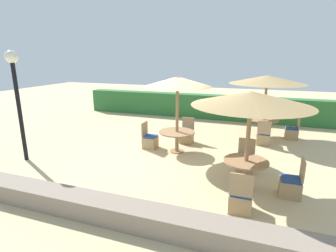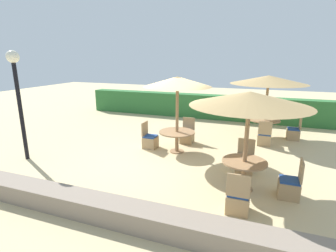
{
  "view_description": "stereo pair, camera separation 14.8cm",
  "coord_description": "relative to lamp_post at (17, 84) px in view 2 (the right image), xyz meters",
  "views": [
    {
      "loc": [
        2.8,
        -7.36,
        3.15
      ],
      "look_at": [
        0.0,
        0.6,
        0.9
      ],
      "focal_mm": 28.0,
      "sensor_mm": 36.0,
      "label": 1
    },
    {
      "loc": [
        2.94,
        -7.31,
        3.15
      ],
      "look_at": [
        0.0,
        0.6,
        0.9
      ],
      "focal_mm": 28.0,
      "sensor_mm": 36.0,
      "label": 2
    }
  ],
  "objects": [
    {
      "name": "parasol_center",
      "position": [
        4.26,
        2.25,
        0.0
      ],
      "size": [
        2.21,
        2.21,
        2.53
      ],
      "color": "#93704C",
      "rests_on": "ground_plane"
    },
    {
      "name": "patio_chair_back_right_south",
      "position": [
        7.02,
        4.03,
        -2.09
      ],
      "size": [
        0.46,
        0.46,
        0.93
      ],
      "color": "tan",
      "rests_on": "ground_plane"
    },
    {
      "name": "patio_chair_front_right_south",
      "position": [
        6.58,
        -0.7,
        -2.09
      ],
      "size": [
        0.46,
        0.46,
        0.93
      ],
      "color": "tan",
      "rests_on": "ground_plane"
    },
    {
      "name": "patio_chair_front_right_east",
      "position": [
        7.63,
        0.32,
        -2.09
      ],
      "size": [
        0.46,
        0.46,
        0.93
      ],
      "rotation": [
        0.0,
        0.0,
        1.57
      ],
      "color": "tan",
      "rests_on": "ground_plane"
    },
    {
      "name": "ground_plane",
      "position": [
        3.97,
        1.57,
        -2.35
      ],
      "size": [
        40.0,
        40.0,
        0.0
      ],
      "primitive_type": "plane",
      "color": "#C6B284"
    },
    {
      "name": "stone_border",
      "position": [
        3.97,
        -1.87,
        -2.14
      ],
      "size": [
        10.0,
        0.56,
        0.42
      ],
      "primitive_type": "cube",
      "color": "gray",
      "rests_on": "ground_plane"
    },
    {
      "name": "lamp_post",
      "position": [
        0.0,
        0.0,
        0.0
      ],
      "size": [
        0.36,
        0.36,
        3.32
      ],
      "color": "black",
      "rests_on": "ground_plane"
    },
    {
      "name": "patio_chair_back_right_east",
      "position": [
        8.09,
        5.13,
        -2.09
      ],
      "size": [
        0.46,
        0.46,
        0.93
      ],
      "rotation": [
        0.0,
        0.0,
        1.57
      ],
      "color": "tan",
      "rests_on": "ground_plane"
    },
    {
      "name": "patio_chair_center_west",
      "position": [
        3.24,
        2.3,
        -2.09
      ],
      "size": [
        0.46,
        0.46,
        0.93
      ],
      "rotation": [
        0.0,
        0.0,
        -1.57
      ],
      "color": "tan",
      "rests_on": "ground_plane"
    },
    {
      "name": "round_table_center",
      "position": [
        4.26,
        2.25,
        -1.77
      ],
      "size": [
        1.2,
        1.2,
        0.72
      ],
      "color": "#93704C",
      "rests_on": "ground_plane"
    },
    {
      "name": "round_table_back_right",
      "position": [
        6.99,
        5.08,
        -1.77
      ],
      "size": [
        1.18,
        1.18,
        0.72
      ],
      "color": "#93704C",
      "rests_on": "ground_plane"
    },
    {
      "name": "hedge_row",
      "position": [
        3.97,
        7.61,
        -1.74
      ],
      "size": [
        13.0,
        0.7,
        1.22
      ],
      "primitive_type": "cube",
      "color": "#2D6B33",
      "rests_on": "ground_plane"
    },
    {
      "name": "parasol_front_right",
      "position": [
        6.6,
        0.34,
        -0.13
      ],
      "size": [
        2.71,
        2.71,
        2.4
      ],
      "color": "#93704C",
      "rests_on": "ground_plane"
    },
    {
      "name": "patio_chair_front_right_north",
      "position": [
        6.55,
        1.34,
        -2.09
      ],
      "size": [
        0.46,
        0.46,
        0.93
      ],
      "rotation": [
        0.0,
        0.0,
        3.14
      ],
      "color": "tan",
      "rests_on": "ground_plane"
    },
    {
      "name": "round_table_front_right",
      "position": [
        6.6,
        0.34,
        -1.77
      ],
      "size": [
        1.06,
        1.06,
        0.74
      ],
      "color": "#93704C",
      "rests_on": "ground_plane"
    },
    {
      "name": "parasol_back_right",
      "position": [
        6.99,
        5.08,
        -0.07
      ],
      "size": [
        2.88,
        2.88,
        2.45
      ],
      "color": "#93704C",
      "rests_on": "ground_plane"
    },
    {
      "name": "patio_chair_center_north",
      "position": [
        4.31,
        3.31,
        -2.09
      ],
      "size": [
        0.46,
        0.46,
        0.93
      ],
      "rotation": [
        0.0,
        0.0,
        3.14
      ],
      "color": "tan",
      "rests_on": "ground_plane"
    }
  ]
}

